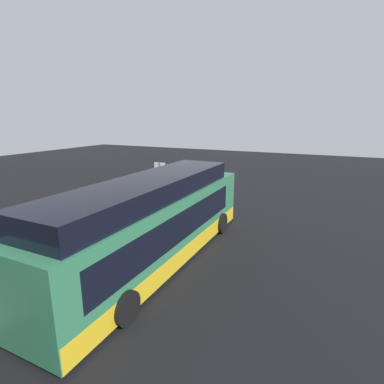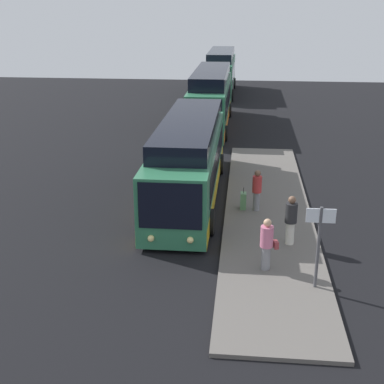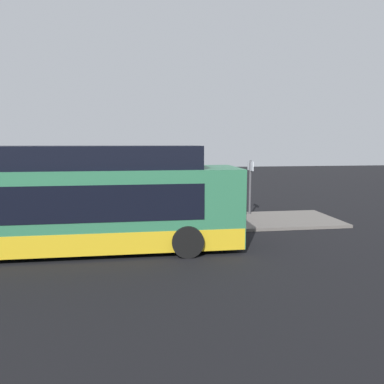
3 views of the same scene
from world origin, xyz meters
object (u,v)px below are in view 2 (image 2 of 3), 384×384
Objects in this scene: bus_lead at (189,163)px; sign_post at (319,236)px; passenger_waiting at (257,189)px; bus_third at (221,74)px; suitcase at (243,201)px; bus_second at (211,101)px; passenger_boarding at (291,218)px; passenger_with_bags at (267,243)px.

bus_lead is 9.35m from sign_post.
bus_third is at bearing -98.10° from passenger_waiting.
bus_third is 12.19× the size of suitcase.
passenger_waiting is (30.65, 3.04, -0.77)m from bus_third.
suitcase is (16.20, 2.49, -1.31)m from bus_second.
passenger_with_bags is (2.05, -0.91, -0.04)m from passenger_boarding.
passenger_waiting is at bearing -164.59° from sign_post.
bus_second is (-14.56, 0.00, 0.19)m from bus_lead.
sign_post is (36.93, 4.77, -0.02)m from bus_third.
sign_post is at bearing 30.67° from bus_lead.
passenger_with_bags is 1.88× the size of suitcase.
sign_post is (8.04, 4.77, 0.23)m from bus_lead.
bus_second is 16.45m from suitcase.
passenger_waiting is at bearing 59.89° from bus_lead.
bus_lead is at bearing -123.52° from suitcase.
bus_lead is at bearing 0.00° from bus_third.
passenger_waiting is at bearing 154.13° from passenger_boarding.
sign_post is at bearing 41.22° from passenger_with_bags.
bus_second is 6.52× the size of passenger_boarding.
passenger_boarding reaches higher than passenger_with_bags.
sign_post reaches higher than suitcase.
suitcase is (1.65, 2.49, -1.12)m from bus_lead.
bus_third is 30.81m from passenger_waiting.
bus_second is 4.54× the size of sign_post.
passenger_boarding is 0.70× the size of sign_post.
passenger_boarding is at bearing 141.79° from passenger_with_bags.
bus_third reaches higher than sign_post.
sign_post reaches higher than passenger_waiting.
suitcase is 6.92m from sign_post.
bus_second is at bearing 0.00° from bus_third.
bus_third is at bearing -180.00° from bus_lead.
bus_lead is 3.55m from passenger_waiting.
bus_lead is 12.76× the size of suitcase.
sign_post is at bearing 91.64° from passenger_waiting.
passenger_waiting is (-3.21, -1.16, -0.03)m from passenger_boarding.
suitcase is (-0.11, -0.55, -0.60)m from passenger_waiting.
passenger_boarding is at bearing 7.07° from bus_third.
passenger_boarding is 3.79m from suitcase.
bus_second is 21.84m from passenger_with_bags.
bus_second is 19.99m from passenger_boarding.
passenger_with_bags is 0.67× the size of sign_post.
sign_post is at bearing 11.92° from bus_second.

